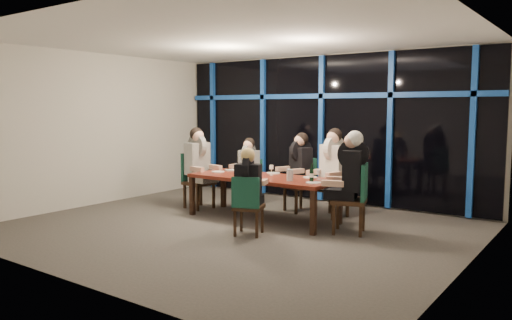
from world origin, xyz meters
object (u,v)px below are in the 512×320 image
object	(u,v)px
chair_far_right	(335,183)
chair_far_mid	(303,181)
chair_end_right	(356,195)
wine_bottle	(312,175)
chair_far_left	(250,179)
diner_end_left	(199,156)
diner_end_right	(350,167)
chair_end_left	(196,177)
diner_near_mid	(249,178)
water_pitcher	(290,175)
diner_far_left	(248,161)
diner_far_right	(332,160)
diner_far_mid	(299,160)
dining_table	(263,180)
chair_near_mid	(247,203)

from	to	relation	value
chair_far_right	chair_far_mid	bearing A→B (deg)	-170.63
chair_end_right	wine_bottle	bearing A→B (deg)	-98.60
chair_far_left	diner_end_left	world-z (taller)	diner_end_left
chair_end_right	diner_end_right	xyz separation A→B (m)	(-0.09, -0.03, 0.42)
chair_far_mid	chair_end_left	xyz separation A→B (m)	(-1.83, -0.93, 0.03)
chair_far_mid	diner_near_mid	distance (m)	2.04
chair_far_left	water_pitcher	bearing A→B (deg)	-36.83
chair_far_right	water_pitcher	distance (m)	1.20
diner_far_left	diner_far_right	bearing A→B (deg)	-1.93
diner_far_mid	diner_end_right	world-z (taller)	diner_end_right
chair_far_mid	diner_end_right	bearing A→B (deg)	-11.67
chair_end_right	wine_bottle	distance (m)	0.76
diner_end_right	wine_bottle	distance (m)	0.65
dining_table	chair_near_mid	bearing A→B (deg)	-66.60
chair_far_mid	diner_near_mid	size ratio (longest dim) A/B	1.13
diner_end_left	diner_end_right	xyz separation A→B (m)	(3.17, -0.08, 0.02)
chair_end_left	chair_end_right	distance (m)	3.35
chair_far_right	chair_end_right	xyz separation A→B (m)	(0.82, -0.95, 0.00)
dining_table	chair_far_left	world-z (taller)	chair_far_left
chair_far_mid	diner_far_left	xyz separation A→B (m)	(-1.17, -0.14, 0.31)
chair_end_left	chair_far_left	bearing A→B (deg)	-28.42
diner_near_mid	wine_bottle	xyz separation A→B (m)	(0.58, 0.90, -0.00)
diner_end_left	wine_bottle	distance (m)	2.56
dining_table	chair_far_left	size ratio (longest dim) A/B	2.86
diner_far_mid	chair_far_mid	bearing A→B (deg)	90.00
chair_near_mid	diner_end_left	bearing A→B (deg)	-50.46
chair_far_left	diner_end_left	xyz separation A→B (m)	(-0.57, -0.88, 0.50)
chair_end_right	water_pitcher	size ratio (longest dim) A/B	5.75
chair_far_right	diner_end_right	xyz separation A→B (m)	(0.73, -0.98, 0.43)
chair_far_mid	diner_end_right	size ratio (longest dim) A/B	0.95
chair_far_mid	diner_end_right	distance (m)	1.82
chair_far_mid	diner_far_mid	world-z (taller)	diner_far_mid
chair_far_mid	chair_near_mid	xyz separation A→B (m)	(0.26, -2.08, -0.05)
chair_end_right	diner_far_mid	size ratio (longest dim) A/B	1.10
diner_far_right	water_pitcher	world-z (taller)	diner_far_right
wine_bottle	chair_near_mid	bearing A→B (deg)	-119.53
dining_table	chair_end_right	distance (m)	1.72
diner_end_right	chair_far_left	bearing A→B (deg)	-127.99
diner_end_right	diner_end_left	bearing A→B (deg)	-109.20
chair_far_mid	dining_table	bearing A→B (deg)	-77.15
chair_end_left	wine_bottle	xyz separation A→B (m)	(2.64, -0.18, 0.28)
dining_table	diner_far_right	world-z (taller)	diner_far_right
diner_far_right	diner_end_left	size ratio (longest dim) A/B	1.01
water_pitcher	dining_table	bearing A→B (deg)	164.00
diner_end_right	dining_table	bearing A→B (deg)	-107.97
chair_near_mid	wine_bottle	bearing A→B (deg)	-140.47
dining_table	diner_far_right	xyz separation A→B (m)	(0.87, 0.88, 0.34)
chair_end_left	diner_far_left	xyz separation A→B (m)	(0.66, 0.79, 0.28)
diner_near_mid	chair_far_mid	bearing A→B (deg)	-104.33
wine_bottle	chair_far_right	bearing A→B (deg)	96.08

